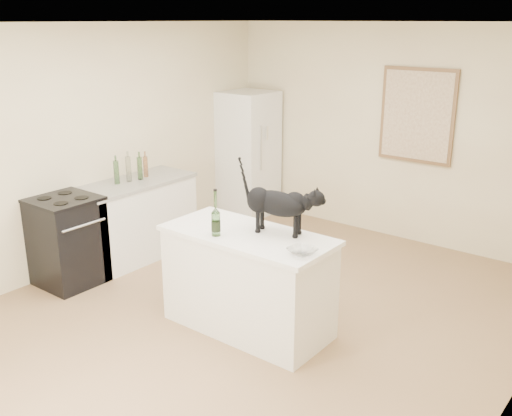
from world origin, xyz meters
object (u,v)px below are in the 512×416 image
object	(u,v)px
black_cat	(277,207)
glass_bowl	(302,252)
wine_bottle	(216,215)
fridge	(247,154)
stove	(68,242)

from	to	relation	value
black_cat	glass_bowl	xyz separation A→B (m)	(0.43, -0.27, -0.21)
black_cat	wine_bottle	bearing A→B (deg)	-150.97
wine_bottle	black_cat	bearing A→B (deg)	44.52
black_cat	glass_bowl	size ratio (longest dim) A/B	3.09
black_cat	wine_bottle	world-z (taller)	black_cat
fridge	black_cat	xyz separation A→B (m)	(2.25, -2.40, 0.28)
black_cat	wine_bottle	size ratio (longest dim) A/B	1.89
stove	wine_bottle	bearing A→B (deg)	5.84
wine_bottle	glass_bowl	bearing A→B (deg)	6.54
black_cat	wine_bottle	distance (m)	0.52
fridge	wine_bottle	distance (m)	3.34
stove	fridge	xyz separation A→B (m)	(0.00, 2.95, 0.40)
wine_bottle	glass_bowl	distance (m)	0.82
black_cat	glass_bowl	bearing A→B (deg)	-47.31
fridge	wine_bottle	world-z (taller)	fridge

